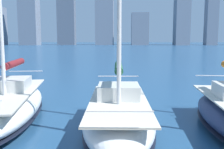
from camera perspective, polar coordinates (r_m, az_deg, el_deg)
The scene contains 3 objects.
city_skyline at distance 165.36m, azimuth 3.68°, elevation 12.66°, with size 169.88×20.41×49.02m.
sailboat_forest at distance 10.23m, azimuth 1.46°, elevation -8.81°, with size 2.89×7.15×9.91m.
sailboat_maroon at distance 12.68m, azimuth -21.38°, elevation -6.09°, with size 3.78×8.54×10.41m.
Camera 1 is at (-0.70, 4.25, 3.65)m, focal length 42.00 mm.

